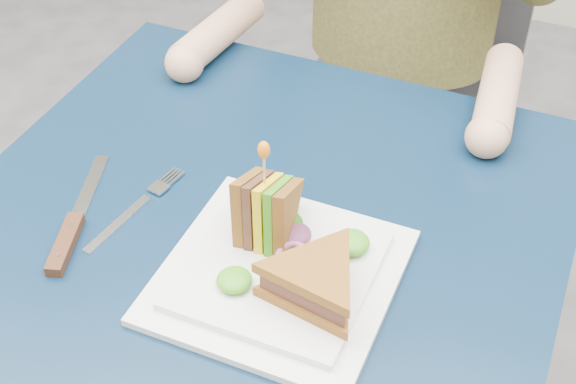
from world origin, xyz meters
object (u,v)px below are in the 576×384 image
at_px(sandwich_flat, 316,282).
at_px(chair, 409,58).
at_px(sandwich_upright, 265,212).
at_px(plate, 279,274).
at_px(knife, 70,233).
at_px(table, 255,266).
at_px(fork, 133,211).

bearing_deg(sandwich_flat, chair, 98.32).
bearing_deg(sandwich_upright, plate, -51.02).
height_order(sandwich_flat, knife, sandwich_flat).
xyz_separation_m(chair, plate, (0.07, -0.81, 0.20)).
bearing_deg(table, sandwich_upright, -42.68).
xyz_separation_m(chair, knife, (-0.19, -0.85, 0.20)).
height_order(chair, fork, chair).
bearing_deg(sandwich_flat, sandwich_upright, 142.56).
distance_m(table, sandwich_upright, 0.14).
height_order(table, sandwich_flat, sandwich_flat).
bearing_deg(plate, table, 132.49).
relative_size(table, sandwich_upright, 5.15).
distance_m(chair, fork, 0.82).
bearing_deg(fork, sandwich_upright, 4.44).
bearing_deg(chair, sandwich_flat, -81.68).
distance_m(plate, sandwich_upright, 0.07).
xyz_separation_m(table, sandwich_upright, (0.03, -0.03, 0.13)).
relative_size(table, knife, 3.48).
bearing_deg(sandwich_upright, sandwich_flat, -37.44).
relative_size(chair, plate, 3.58).
height_order(table, chair, chair).
bearing_deg(chair, sandwich_upright, -87.69).
bearing_deg(plate, sandwich_flat, -24.44).
xyz_separation_m(sandwich_upright, fork, (-0.18, -0.01, -0.05)).
bearing_deg(fork, chair, 79.35).
height_order(fork, knife, knife).
distance_m(table, sandwich_flat, 0.20).
height_order(plate, sandwich_flat, sandwich_flat).
relative_size(sandwich_flat, fork, 0.89).
distance_m(chair, knife, 0.89).
bearing_deg(knife, fork, 54.97).
distance_m(table, fork, 0.17).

